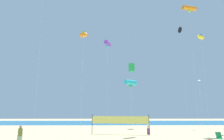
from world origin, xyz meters
The scene contains 13 objects.
ocean_band centered at (0.00, 35.27, 0.00)m, with size 120.00×20.00×0.01m, color #1E6B99.
beachgoer_white_shirt centered at (4.01, 9.48, 0.82)m, with size 0.35×0.35×1.54m.
beachgoer_olive_shirt centered at (-8.50, 1.38, 0.87)m, with size 0.37×0.37×1.63m.
folding_beach_chair centered at (9.28, 2.71, 0.47)m, with size 0.52×0.65×0.89m.
volleyball_net centered at (0.42, 9.28, 1.63)m, with size 7.07×1.55×2.40m.
kite_cyan_tube centered at (1.68, 7.77, 6.18)m, with size 1.63×1.41×6.53m.
kite_black_delta centered at (12.92, 19.94, 18.16)m, with size 0.61×1.24×18.82m.
kite_blue_diamond centered at (10.18, 7.94, 6.32)m, with size 0.51×0.51×6.65m.
kite_yellow_inflatable centered at (13.15, 12.48, 13.90)m, with size 1.82×1.64×14.41m.
kite_violet_tube centered at (-1.14, 7.11, 10.92)m, with size 0.89×1.36×11.24m.
kite_orange_inflatable centered at (-3.82, 4.61, 11.08)m, with size 1.49×1.65×11.55m.
kite_green_box centered at (3.26, 19.91, 10.70)m, with size 1.04×1.04×11.44m.
kite_orange_tube centered at (11.07, 11.02, 17.90)m, with size 2.20×1.13×18.30m.
Camera 1 is at (-0.99, -16.64, 2.81)m, focal length 32.44 mm.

